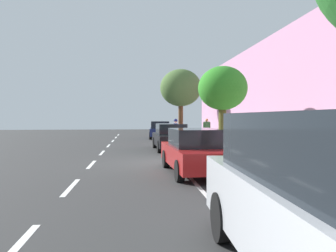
{
  "coord_description": "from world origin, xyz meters",
  "views": [
    {
      "loc": [
        -1.03,
        -13.23,
        1.94
      ],
      "look_at": [
        1.5,
        11.41,
        1.21
      ],
      "focal_mm": 34.48,
      "sensor_mm": 36.0,
      "label": 1
    }
  ],
  "objects_px": {
    "parked_sedan_black_far": "(171,137)",
    "cyclist_with_backpack": "(176,128)",
    "parked_sedan_dark_blue_farthest": "(160,130)",
    "pedestrian_on_phone": "(207,128)",
    "bicycle_at_curb": "(172,137)",
    "street_tree_far_end": "(223,89)",
    "parked_suv_silver_second": "(330,199)",
    "parked_sedan_red_mid": "(195,151)",
    "street_tree_corner": "(181,88)"
  },
  "relations": [
    {
      "from": "cyclist_with_backpack",
      "to": "pedestrian_on_phone",
      "type": "xyz_separation_m",
      "value": [
        2.5,
        1.01,
        -0.02
      ]
    },
    {
      "from": "parked_suv_silver_second",
      "to": "street_tree_far_end",
      "type": "bearing_deg",
      "value": 80.37
    },
    {
      "from": "parked_sedan_black_far",
      "to": "cyclist_with_backpack",
      "type": "relative_size",
      "value": 2.51
    },
    {
      "from": "parked_sedan_red_mid",
      "to": "parked_sedan_black_far",
      "type": "distance_m",
      "value": 7.62
    },
    {
      "from": "parked_suv_silver_second",
      "to": "street_tree_corner",
      "type": "relative_size",
      "value": 0.79
    },
    {
      "from": "parked_suv_silver_second",
      "to": "pedestrian_on_phone",
      "type": "xyz_separation_m",
      "value": [
        3.31,
        20.84,
        0.04
      ]
    },
    {
      "from": "street_tree_far_end",
      "to": "parked_sedan_black_far",
      "type": "bearing_deg",
      "value": 119.4
    },
    {
      "from": "bicycle_at_curb",
      "to": "parked_sedan_red_mid",
      "type": "bearing_deg",
      "value": -93.1
    },
    {
      "from": "parked_sedan_black_far",
      "to": "cyclist_with_backpack",
      "type": "xyz_separation_m",
      "value": [
        0.91,
        4.73,
        0.34
      ]
    },
    {
      "from": "bicycle_at_curb",
      "to": "cyclist_with_backpack",
      "type": "xyz_separation_m",
      "value": [
        0.22,
        -0.45,
        0.7
      ]
    },
    {
      "from": "street_tree_far_end",
      "to": "parked_sedan_dark_blue_farthest",
      "type": "bearing_deg",
      "value": 98.01
    },
    {
      "from": "parked_sedan_black_far",
      "to": "parked_sedan_dark_blue_farthest",
      "type": "height_order",
      "value": "same"
    },
    {
      "from": "cyclist_with_backpack",
      "to": "parked_sedan_red_mid",
      "type": "bearing_deg",
      "value": -94.25
    },
    {
      "from": "bicycle_at_curb",
      "to": "street_tree_corner",
      "type": "distance_m",
      "value": 6.68
    },
    {
      "from": "bicycle_at_curb",
      "to": "street_tree_far_end",
      "type": "height_order",
      "value": "street_tree_far_end"
    },
    {
      "from": "parked_sedan_red_mid",
      "to": "parked_sedan_black_far",
      "type": "xyz_separation_m",
      "value": [
        0.01,
        7.62,
        0.0
      ]
    },
    {
      "from": "street_tree_far_end",
      "to": "bicycle_at_curb",
      "type": "bearing_deg",
      "value": 98.76
    },
    {
      "from": "cyclist_with_backpack",
      "to": "pedestrian_on_phone",
      "type": "distance_m",
      "value": 2.69
    },
    {
      "from": "parked_suv_silver_second",
      "to": "street_tree_far_end",
      "type": "relative_size",
      "value": 1.15
    },
    {
      "from": "parked_suv_silver_second",
      "to": "pedestrian_on_phone",
      "type": "height_order",
      "value": "parked_suv_silver_second"
    },
    {
      "from": "parked_suv_silver_second",
      "to": "parked_sedan_red_mid",
      "type": "relative_size",
      "value": 1.06
    },
    {
      "from": "parked_suv_silver_second",
      "to": "parked_sedan_black_far",
      "type": "relative_size",
      "value": 1.07
    },
    {
      "from": "bicycle_at_curb",
      "to": "pedestrian_on_phone",
      "type": "relative_size",
      "value": 1.0
    },
    {
      "from": "bicycle_at_curb",
      "to": "street_tree_far_end",
      "type": "bearing_deg",
      "value": -81.24
    },
    {
      "from": "cyclist_with_backpack",
      "to": "street_tree_far_end",
      "type": "xyz_separation_m",
      "value": [
        1.13,
        -8.35,
        2.13
      ]
    },
    {
      "from": "bicycle_at_curb",
      "to": "pedestrian_on_phone",
      "type": "xyz_separation_m",
      "value": [
        2.72,
        0.56,
        0.68
      ]
    },
    {
      "from": "parked_sedan_red_mid",
      "to": "parked_sedan_dark_blue_farthest",
      "type": "xyz_separation_m",
      "value": [
        0.15,
        17.5,
        0.0
      ]
    },
    {
      "from": "parked_sedan_black_far",
      "to": "pedestrian_on_phone",
      "type": "relative_size",
      "value": 2.74
    },
    {
      "from": "street_tree_far_end",
      "to": "pedestrian_on_phone",
      "type": "distance_m",
      "value": 9.7
    },
    {
      "from": "parked_sedan_black_far",
      "to": "bicycle_at_curb",
      "type": "height_order",
      "value": "parked_sedan_black_far"
    },
    {
      "from": "parked_suv_silver_second",
      "to": "street_tree_far_end",
      "type": "height_order",
      "value": "street_tree_far_end"
    },
    {
      "from": "parked_suv_silver_second",
      "to": "parked_sedan_red_mid",
      "type": "bearing_deg",
      "value": 90.79
    },
    {
      "from": "bicycle_at_curb",
      "to": "street_tree_far_end",
      "type": "relative_size",
      "value": 0.39
    },
    {
      "from": "parked_sedan_dark_blue_farthest",
      "to": "street_tree_corner",
      "type": "distance_m",
      "value": 4.2
    },
    {
      "from": "parked_sedan_red_mid",
      "to": "pedestrian_on_phone",
      "type": "xyz_separation_m",
      "value": [
        3.41,
        13.36,
        0.32
      ]
    },
    {
      "from": "parked_sedan_dark_blue_farthest",
      "to": "parked_sedan_red_mid",
      "type": "bearing_deg",
      "value": -90.49
    },
    {
      "from": "parked_suv_silver_second",
      "to": "cyclist_with_backpack",
      "type": "bearing_deg",
      "value": 87.65
    },
    {
      "from": "parked_sedan_red_mid",
      "to": "street_tree_corner",
      "type": "relative_size",
      "value": 0.74
    },
    {
      "from": "street_tree_far_end",
      "to": "parked_sedan_red_mid",
      "type": "bearing_deg",
      "value": -117.18
    },
    {
      "from": "parked_sedan_dark_blue_farthest",
      "to": "pedestrian_on_phone",
      "type": "distance_m",
      "value": 5.29
    },
    {
      "from": "parked_sedan_dark_blue_farthest",
      "to": "parked_sedan_black_far",
      "type": "bearing_deg",
      "value": -90.83
    },
    {
      "from": "parked_sedan_black_far",
      "to": "street_tree_far_end",
      "type": "xyz_separation_m",
      "value": [
        2.04,
        -3.63,
        2.46
      ]
    },
    {
      "from": "street_tree_far_end",
      "to": "street_tree_corner",
      "type": "relative_size",
      "value": 0.69
    },
    {
      "from": "parked_suv_silver_second",
      "to": "parked_sedan_black_far",
      "type": "bearing_deg",
      "value": 90.37
    },
    {
      "from": "parked_suv_silver_second",
      "to": "parked_sedan_black_far",
      "type": "xyz_separation_m",
      "value": [
        -0.1,
        15.1,
        -0.27
      ]
    },
    {
      "from": "parked_suv_silver_second",
      "to": "street_tree_corner",
      "type": "height_order",
      "value": "street_tree_corner"
    },
    {
      "from": "street_tree_far_end",
      "to": "street_tree_corner",
      "type": "distance_m",
      "value": 13.96
    },
    {
      "from": "parked_sedan_red_mid",
      "to": "cyclist_with_backpack",
      "type": "distance_m",
      "value": 12.38
    },
    {
      "from": "parked_sedan_black_far",
      "to": "parked_sedan_dark_blue_farthest",
      "type": "xyz_separation_m",
      "value": [
        0.14,
        9.89,
        0.0
      ]
    },
    {
      "from": "parked_sedan_red_mid",
      "to": "street_tree_far_end",
      "type": "xyz_separation_m",
      "value": [
        2.05,
        3.99,
        2.46
      ]
    }
  ]
}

